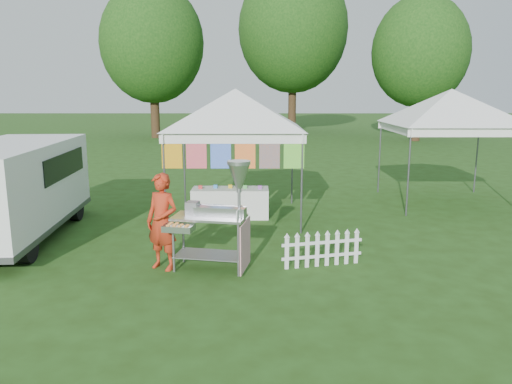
{
  "coord_description": "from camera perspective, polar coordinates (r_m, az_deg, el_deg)",
  "views": [
    {
      "loc": [
        0.49,
        -8.07,
        2.94
      ],
      "look_at": [
        0.47,
        1.02,
        1.1
      ],
      "focal_mm": 35.0,
      "sensor_mm": 36.0,
      "label": 1
    }
  ],
  "objects": [
    {
      "name": "canopy_right",
      "position": [
        13.99,
        21.49,
        10.89
      ],
      "size": [
        4.24,
        4.24,
        3.45
      ],
      "color": "#59595E",
      "rests_on": "ground"
    },
    {
      "name": "picket_fence",
      "position": [
        8.62,
        7.57,
        -6.59
      ],
      "size": [
        1.4,
        0.37,
        0.56
      ],
      "rotation": [
        0.0,
        0.0,
        0.24
      ],
      "color": "white",
      "rests_on": "ground"
    },
    {
      "name": "vendor",
      "position": [
        8.43,
        -10.67,
        -3.36
      ],
      "size": [
        0.71,
        0.62,
        1.63
      ],
      "primitive_type": "imported",
      "rotation": [
        0.0,
        0.0,
        -0.48
      ],
      "color": "#B52E16",
      "rests_on": "ground"
    },
    {
      "name": "cargo_van",
      "position": [
        11.14,
        -26.04,
        0.45
      ],
      "size": [
        2.15,
        4.75,
        1.93
      ],
      "rotation": [
        0.0,
        0.0,
        0.07
      ],
      "color": "white",
      "rests_on": "ground"
    },
    {
      "name": "tree_left",
      "position": [
        32.84,
        -11.77,
        16.29
      ],
      "size": [
        6.4,
        6.4,
        9.53
      ],
      "color": "#321F12",
      "rests_on": "ground"
    },
    {
      "name": "display_table",
      "position": [
        11.84,
        -2.95,
        -1.22
      ],
      "size": [
        1.8,
        0.7,
        0.69
      ],
      "primitive_type": "cube",
      "color": "white",
      "rests_on": "ground"
    },
    {
      "name": "canopy_main",
      "position": [
        11.57,
        -2.38,
        11.67
      ],
      "size": [
        4.24,
        4.24,
        3.45
      ],
      "color": "#59595E",
      "rests_on": "ground"
    },
    {
      "name": "tree_mid",
      "position": [
        36.4,
        4.27,
        18.05
      ],
      "size": [
        7.6,
        7.6,
        11.52
      ],
      "color": "#321F12",
      "rests_on": "ground"
    },
    {
      "name": "tree_right",
      "position": [
        31.61,
        18.25,
        14.97
      ],
      "size": [
        5.6,
        5.6,
        8.42
      ],
      "color": "#321F12",
      "rests_on": "ground"
    },
    {
      "name": "ground",
      "position": [
        8.6,
        -3.21,
        -8.56
      ],
      "size": [
        120.0,
        120.0,
        0.0
      ],
      "primitive_type": "plane",
      "color": "#244212",
      "rests_on": "ground"
    },
    {
      "name": "donut_cart",
      "position": [
        8.18,
        -4.1,
        -1.7
      ],
      "size": [
        1.44,
        0.89,
        1.84
      ],
      "rotation": [
        0.0,
        0.0,
        -0.19
      ],
      "color": "gray",
      "rests_on": "ground"
    }
  ]
}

